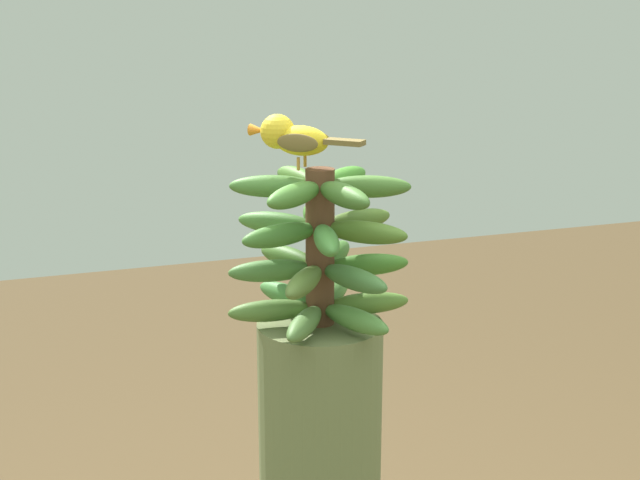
# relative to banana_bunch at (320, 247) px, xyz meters

# --- Properties ---
(banana_bunch) EXTENTS (0.28, 0.30, 0.25)m
(banana_bunch) POSITION_rel_banana_bunch_xyz_m (0.00, 0.00, 0.00)
(banana_bunch) COLOR brown
(banana_bunch) RESTS_ON banana_tree
(perched_bird) EXTENTS (0.14, 0.15, 0.08)m
(perched_bird) POSITION_rel_banana_bunch_xyz_m (0.02, 0.04, 0.17)
(perched_bird) COLOR #C68933
(perched_bird) RESTS_ON banana_bunch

